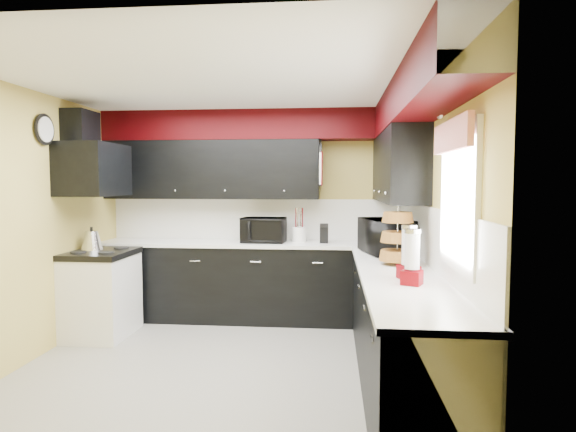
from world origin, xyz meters
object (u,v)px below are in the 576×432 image
(toaster_oven, at_px, (263,230))
(utensil_crock, at_px, (299,235))
(microwave, at_px, (387,236))
(kettle, at_px, (92,240))
(knife_block, at_px, (324,234))

(toaster_oven, xyz_separation_m, utensil_crock, (0.42, 0.06, -0.06))
(utensil_crock, bearing_deg, microwave, -41.78)
(utensil_crock, height_order, kettle, kettle)
(knife_block, bearing_deg, toaster_oven, 178.54)
(utensil_crock, bearing_deg, kettle, -161.85)
(toaster_oven, xyz_separation_m, microwave, (1.35, -0.78, 0.03))
(utensil_crock, bearing_deg, knife_block, -13.91)
(microwave, distance_m, utensil_crock, 1.26)
(knife_block, relative_size, kettle, 0.95)
(utensil_crock, bearing_deg, toaster_oven, -172.11)
(knife_block, xyz_separation_m, kettle, (-2.50, -0.65, -0.03))
(utensil_crock, distance_m, knife_block, 0.31)
(knife_block, distance_m, kettle, 2.58)
(kettle, bearing_deg, knife_block, 14.54)
(toaster_oven, xyz_separation_m, knife_block, (0.72, -0.02, -0.04))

